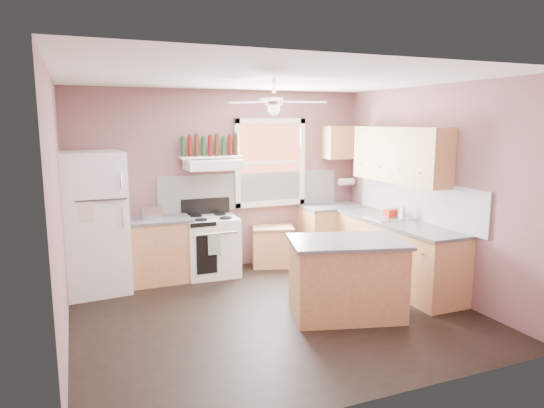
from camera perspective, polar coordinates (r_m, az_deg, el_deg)
name	(u,v)px	position (r m, az deg, el deg)	size (l,w,h in m)	color
floor	(274,312)	(5.88, 0.21, -12.63)	(4.50, 4.50, 0.00)	black
ceiling	(274,78)	(5.46, 0.23, 14.60)	(4.50, 4.50, 0.00)	white
wall_back	(223,180)	(7.40, -5.79, 2.79)	(4.50, 0.05, 2.70)	#775051
wall_right	(434,190)	(6.71, 18.49, 1.63)	(0.05, 4.00, 2.70)	#775051
wall_left	(56,214)	(5.11, -24.10, -1.11)	(0.05, 4.00, 2.70)	#775051
backsplash_back	(252,190)	(7.53, -2.40, 1.60)	(2.90, 0.03, 0.55)	white
backsplash_right	(416,200)	(6.94, 16.55, 0.51)	(0.03, 2.60, 0.55)	white
window_view	(270,163)	(7.58, -0.27, 4.90)	(1.00, 0.02, 1.20)	brown
window_frame	(270,163)	(7.56, -0.20, 4.88)	(1.16, 0.07, 1.36)	white
refrigerator	(94,223)	(6.74, -20.22, -2.08)	(0.79, 0.76, 1.85)	white
base_cabinet_left	(158,251)	(7.04, -13.24, -5.42)	(0.90, 0.60, 0.86)	#A86F46
counter_left	(157,220)	(6.94, -13.38, -1.83)	(0.92, 0.62, 0.04)	#4F4F52
toaster	(151,213)	(6.90, -14.04, -0.99)	(0.28, 0.16, 0.18)	silver
stove	(211,246)	(7.17, -7.14, -4.96)	(0.74, 0.64, 0.86)	white
range_hood	(213,165)	(7.05, -6.99, 4.63)	(0.78, 0.50, 0.14)	white
bottle_shelf	(210,157)	(7.16, -7.26, 5.50)	(0.90, 0.26, 0.03)	white
cart	(273,246)	(7.57, 0.09, -5.00)	(0.62, 0.42, 0.62)	#A86F46
base_cabinet_corner	(333,234)	(7.95, 7.22, -3.51)	(1.00, 0.60, 0.86)	#A86F46
base_cabinet_right	(396,254)	(6.92, 14.40, -5.73)	(0.60, 2.20, 0.86)	#A86F46
counter_corner	(334,207)	(7.86, 7.29, -0.31)	(1.02, 0.62, 0.04)	#4F4F52
counter_right	(397,222)	(6.81, 14.49, -2.09)	(0.62, 2.22, 0.04)	#4F4F52
sink	(388,218)	(6.96, 13.52, -1.66)	(0.55, 0.45, 0.03)	silver
faucet	(398,212)	(7.04, 14.60, -0.96)	(0.03, 0.03, 0.14)	silver
upper_cabinet_right	(399,155)	(6.93, 14.75, 5.62)	(0.33, 1.80, 0.76)	#A86F46
upper_cabinet_corner	(342,142)	(7.96, 8.24, 7.19)	(0.60, 0.33, 0.52)	#A86F46
paper_towel	(346,182)	(8.10, 8.76, 2.60)	(0.12, 0.12, 0.26)	white
island	(346,279)	(5.73, 8.75, -8.77)	(1.23, 0.78, 0.86)	#A86F46
island_top	(347,242)	(5.60, 8.87, -4.40)	(1.30, 0.85, 0.04)	#4F4F52
ceiling_fan_hub	(274,101)	(5.44, 0.23, 11.98)	(0.20, 0.20, 0.08)	white
soap_bottle	(403,211)	(6.91, 15.16, -0.85)	(0.08, 0.09, 0.22)	silver
red_caddy	(390,213)	(7.10, 13.74, -1.01)	(0.18, 0.12, 0.10)	#B3200F
wine_bottles	(210,146)	(7.15, -7.25, 6.78)	(0.86, 0.06, 0.31)	#143819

